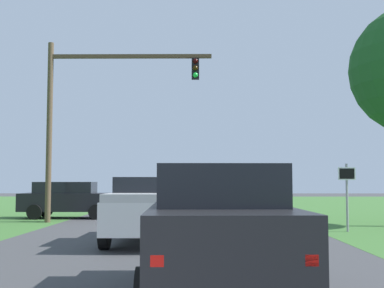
% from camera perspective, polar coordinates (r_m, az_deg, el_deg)
% --- Properties ---
extents(ground_plane, '(120.00, 120.00, 0.00)m').
position_cam_1_polar(ground_plane, '(12.52, -3.07, -12.15)').
color(ground_plane, '#424244').
extents(red_suv_near, '(2.29, 4.74, 1.97)m').
position_cam_1_polar(red_suv_near, '(7.72, 2.88, -9.39)').
color(red_suv_near, black).
rests_on(red_suv_near, ground_plane).
extents(pickup_truck_lead, '(2.25, 5.47, 1.85)m').
position_cam_1_polar(pickup_truck_lead, '(14.73, -4.75, -7.21)').
color(pickup_truck_lead, silver).
rests_on(pickup_truck_lead, ground_plane).
extents(traffic_light, '(7.05, 0.40, 7.70)m').
position_cam_1_polar(traffic_light, '(22.25, -11.16, 4.46)').
color(traffic_light, brown).
rests_on(traffic_light, ground_plane).
extents(keep_moving_sign, '(0.60, 0.09, 2.34)m').
position_cam_1_polar(keep_moving_sign, '(18.46, 16.94, -4.71)').
color(keep_moving_sign, gray).
rests_on(keep_moving_sign, ground_plane).
extents(crossing_suv_far, '(4.52, 2.06, 1.70)m').
position_cam_1_polar(crossing_suv_far, '(24.78, -13.59, -5.99)').
color(crossing_suv_far, black).
rests_on(crossing_suv_far, ground_plane).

